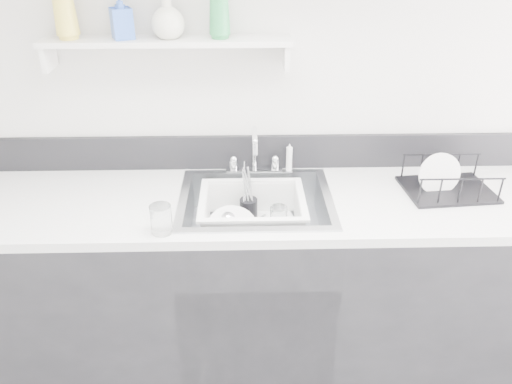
{
  "coord_description": "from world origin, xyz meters",
  "views": [
    {
      "loc": [
        -0.05,
        -0.62,
        1.95
      ],
      "look_at": [
        0.0,
        1.14,
        0.98
      ],
      "focal_mm": 35.0,
      "sensor_mm": 36.0,
      "label": 1
    }
  ],
  "objects_px": {
    "wash_tub": "(252,215)",
    "dish_rack": "(449,178)",
    "sink": "(256,217)",
    "counter_run": "(256,285)"
  },
  "relations": [
    {
      "from": "dish_rack",
      "to": "sink",
      "type": "bearing_deg",
      "value": 178.43
    },
    {
      "from": "wash_tub",
      "to": "counter_run",
      "type": "bearing_deg",
      "value": -6.83
    },
    {
      "from": "wash_tub",
      "to": "dish_rack",
      "type": "bearing_deg",
      "value": 3.12
    },
    {
      "from": "counter_run",
      "to": "wash_tub",
      "type": "relative_size",
      "value": 7.19
    },
    {
      "from": "wash_tub",
      "to": "dish_rack",
      "type": "xyz_separation_m",
      "value": [
        0.84,
        0.05,
        0.15
      ]
    },
    {
      "from": "dish_rack",
      "to": "wash_tub",
      "type": "bearing_deg",
      "value": 178.26
    },
    {
      "from": "sink",
      "to": "wash_tub",
      "type": "height_order",
      "value": "sink"
    },
    {
      "from": "sink",
      "to": "dish_rack",
      "type": "distance_m",
      "value": 0.84
    },
    {
      "from": "counter_run",
      "to": "sink",
      "type": "distance_m",
      "value": 0.37
    },
    {
      "from": "sink",
      "to": "dish_rack",
      "type": "relative_size",
      "value": 1.75
    }
  ]
}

